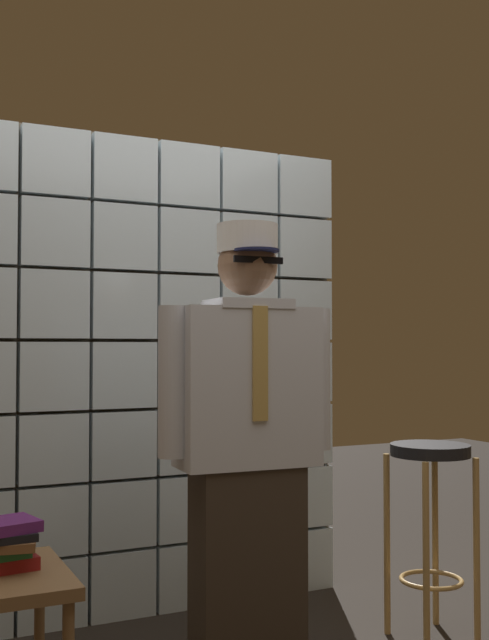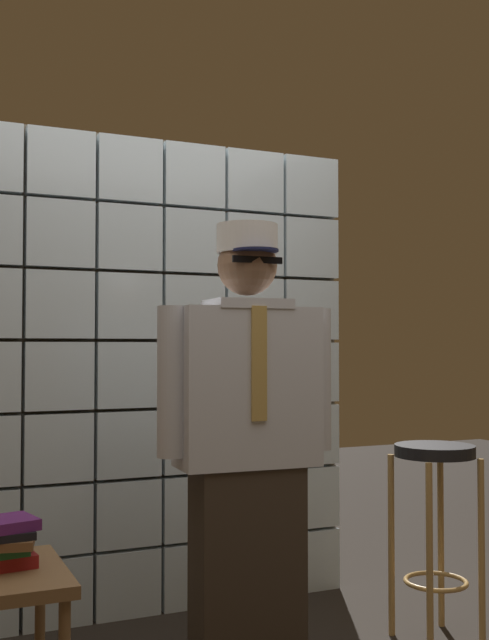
# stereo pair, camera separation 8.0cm
# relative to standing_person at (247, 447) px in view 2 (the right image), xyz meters

# --- Properties ---
(glass_block_wall) EXTENTS (1.95, 0.10, 2.27)m
(glass_block_wall) POSITION_rel_standing_person_xyz_m (-0.02, 0.96, 0.23)
(glass_block_wall) COLOR silver
(glass_block_wall) RESTS_ON ground
(standing_person) EXTENTS (0.67, 0.29, 1.69)m
(standing_person) POSITION_rel_standing_person_xyz_m (0.00, 0.00, 0.00)
(standing_person) COLOR #382D23
(standing_person) RESTS_ON ground
(bar_stool) EXTENTS (0.34, 0.34, 0.83)m
(bar_stool) POSITION_rel_standing_person_xyz_m (0.94, 0.13, -0.27)
(bar_stool) COLOR black
(bar_stool) RESTS_ON ground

